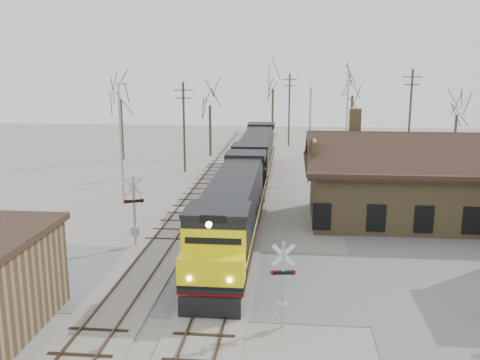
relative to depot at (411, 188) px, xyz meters
The scene contains 20 objects.
ground 17.14m from the depot, 134.97° to the right, with size 140.00×140.00×0.00m, color gray.
road 17.13m from the depot, 134.97° to the right, with size 60.00×9.00×0.03m, color slate.
track_main 12.58m from the depot, 165.97° to the left, with size 3.40×90.00×0.24m.
track_siding 16.92m from the depot, 169.70° to the left, with size 3.40×90.00×0.24m.
depot is the anchor object (origin of this frame).
locomotive_lead 13.90m from the depot, 149.58° to the right, with size 3.00×20.06×4.45m.
locomotive_trailing 17.90m from the depot, 132.05° to the left, with size 3.00×20.06×4.21m.
crossbuck_near 18.98m from the depot, 117.60° to the right, with size 1.10×0.29×3.86m.
crossbuck_far 19.45m from the depot, 157.86° to the right, with size 1.22×0.53×4.47m.
streetlight_a 22.51m from the depot, behind, with size 0.25×2.04×9.63m.
streetlight_b 14.06m from the depot, 119.94° to the left, with size 0.25×2.04×8.95m.
streetlight_c 21.05m from the depot, 97.37° to the left, with size 0.25×2.04×9.40m.
utility_pole_a 25.38m from the depot, 140.84° to the left, with size 2.00×0.24×9.23m.
utility_pole_b 36.12m from the depot, 104.42° to the left, with size 2.00×0.24×9.75m.
utility_pole_c 21.18m from the depot, 79.16° to the left, with size 2.00×0.24×10.48m.
tree_a 36.73m from the depot, 141.35° to the left, with size 4.64×4.64×11.36m.
tree_b 32.33m from the depot, 125.21° to the left, with size 4.09×4.09×10.03m.
tree_c 39.60m from the depot, 106.80° to the left, with size 5.05×5.05×12.37m.
tree_d 31.34m from the depot, 92.01° to the left, with size 4.75×4.75×11.65m.
tree_e 30.01m from the depot, 68.57° to the left, with size 3.40×3.40×8.34m.
Camera 1 is at (3.44, -25.93, 11.10)m, focal length 40.00 mm.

